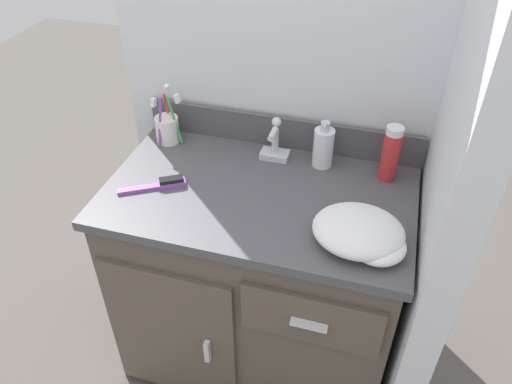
{
  "coord_description": "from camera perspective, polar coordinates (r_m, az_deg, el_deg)",
  "views": [
    {
      "loc": [
        0.31,
        -1.1,
        1.66
      ],
      "look_at": [
        0.0,
        -0.03,
        0.78
      ],
      "focal_mm": 35.0,
      "sensor_mm": 36.0,
      "label": 1
    }
  ],
  "objects": [
    {
      "name": "shaving_cream_can",
      "position": [
        1.51,
        15.12,
        4.26
      ],
      "size": [
        0.05,
        0.05,
        0.18
      ],
      "color": "red",
      "rests_on": "vanity"
    },
    {
      "name": "sink_faucet",
      "position": [
        1.57,
        2.17,
        5.41
      ],
      "size": [
        0.09,
        0.09,
        0.14
      ],
      "color": "silver",
      "rests_on": "vanity"
    },
    {
      "name": "backsplash",
      "position": [
        1.63,
        2.85,
        6.92
      ],
      "size": [
        0.9,
        0.02,
        0.11
      ],
      "color": "#4C4C51",
      "rests_on": "vanity"
    },
    {
      "name": "hand_towel",
      "position": [
        1.29,
        12.09,
        -4.68
      ],
      "size": [
        0.24,
        0.21,
        0.08
      ],
      "color": "white",
      "rests_on": "vanity"
    },
    {
      "name": "wall_right",
      "position": [
        1.25,
        23.25,
        8.15
      ],
      "size": [
        0.08,
        0.62,
        2.2
      ],
      "primitive_type": "cube",
      "color": "silver",
      "rests_on": "ground_plane"
    },
    {
      "name": "ground_plane",
      "position": [
        2.02,
        0.22,
        -17.33
      ],
      "size": [
        6.0,
        6.0,
        0.0
      ],
      "primitive_type": "plane",
      "color": "#4C4742"
    },
    {
      "name": "toothbrush_cup",
      "position": [
        1.68,
        -10.1,
        7.24
      ],
      "size": [
        0.1,
        0.12,
        0.18
      ],
      "color": "white",
      "rests_on": "vanity"
    },
    {
      "name": "hairbrush",
      "position": [
        1.49,
        -10.73,
        0.87
      ],
      "size": [
        0.19,
        0.12,
        0.03
      ],
      "rotation": [
        0.0,
        0.0,
        0.53
      ],
      "color": "purple",
      "rests_on": "vanity"
    },
    {
      "name": "vanity",
      "position": [
        1.7,
        0.17,
        -9.78
      ],
      "size": [
        0.9,
        0.56,
        0.76
      ],
      "color": "brown",
      "rests_on": "ground_plane"
    },
    {
      "name": "wall_back",
      "position": [
        1.56,
        3.73,
        16.92
      ],
      "size": [
        1.08,
        0.08,
        2.2
      ],
      "primitive_type": "cube",
      "color": "silver",
      "rests_on": "ground_plane"
    },
    {
      "name": "soap_dispenser",
      "position": [
        1.54,
        7.7,
        5.14
      ],
      "size": [
        0.06,
        0.07,
        0.16
      ],
      "color": "white",
      "rests_on": "vanity"
    }
  ]
}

